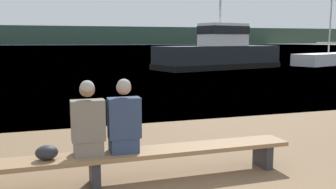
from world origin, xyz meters
TOP-DOWN VIEW (x-y plane):
  - water_surface at (0.00, 126.41)m, footprint 240.00×240.00m
  - far_shoreline at (0.00, 195.06)m, footprint 600.00×12.00m
  - bench_main at (-1.02, 2.74)m, footprint 6.00×0.50m
  - person_left at (-1.09, 2.74)m, footprint 0.45×0.36m
  - person_right at (-0.59, 2.74)m, footprint 0.45×0.36m
  - shopping_bag at (-1.65, 2.74)m, footprint 0.30×0.23m
  - tugboat_red at (10.28, 22.51)m, footprint 10.08×5.58m
  - moored_sailboat at (21.25, 23.65)m, footprint 8.80×5.07m

SIDE VIEW (x-z plane):
  - water_surface at x=0.00m, z-range 0.00..0.00m
  - bench_main at x=-1.02m, z-range 0.14..0.59m
  - moored_sailboat at x=21.25m, z-range -2.72..3.70m
  - shopping_bag at x=-1.65m, z-range 0.45..0.64m
  - person_left at x=-1.09m, z-range 0.38..1.44m
  - person_right at x=-0.59m, z-range 0.38..1.44m
  - tugboat_red at x=10.28m, z-range -1.94..4.01m
  - far_shoreline at x=0.00m, z-range 0.00..9.01m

